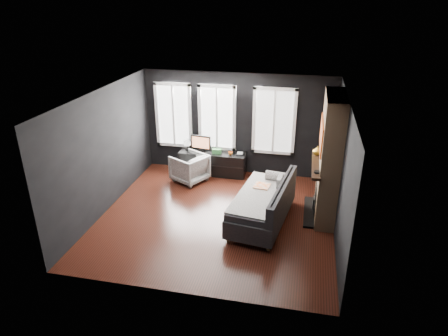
% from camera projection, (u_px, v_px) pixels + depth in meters
% --- Properties ---
extents(floor, '(5.00, 5.00, 0.00)m').
position_uv_depth(floor, '(217.00, 217.00, 8.79)').
color(floor, black).
rests_on(floor, ground).
extents(ceiling, '(5.00, 5.00, 0.00)m').
position_uv_depth(ceiling, '(216.00, 96.00, 7.70)').
color(ceiling, white).
rests_on(ceiling, ground).
extents(wall_back, '(5.00, 0.02, 2.70)m').
position_uv_depth(wall_back, '(238.00, 124.00, 10.48)').
color(wall_back, black).
rests_on(wall_back, ground).
extents(wall_left, '(0.02, 5.00, 2.70)m').
position_uv_depth(wall_left, '(105.00, 151.00, 8.72)').
color(wall_left, black).
rests_on(wall_left, ground).
extents(wall_right, '(0.02, 5.00, 2.70)m').
position_uv_depth(wall_right, '(341.00, 170.00, 7.77)').
color(wall_right, black).
rests_on(wall_right, ground).
extents(windows, '(4.00, 0.16, 1.76)m').
position_uv_depth(windows, '(221.00, 85.00, 10.12)').
color(windows, white).
rests_on(windows, wall_back).
extents(fireplace, '(0.70, 1.62, 2.70)m').
position_uv_depth(fireplace, '(330.00, 158.00, 8.34)').
color(fireplace, '#93724C').
rests_on(fireplace, floor).
extents(sofa, '(1.41, 2.34, 0.95)m').
position_uv_depth(sofa, '(262.00, 201.00, 8.43)').
color(sofa, '#242326').
rests_on(sofa, floor).
extents(stripe_pillow, '(0.13, 0.41, 0.40)m').
position_uv_depth(stripe_pillow, '(280.00, 184.00, 8.71)').
color(stripe_pillow, gray).
rests_on(stripe_pillow, sofa).
extents(armchair, '(1.02, 1.04, 0.80)m').
position_uv_depth(armchair, '(189.00, 167.00, 10.31)').
color(armchair, white).
rests_on(armchair, floor).
extents(media_console, '(1.79, 0.58, 0.61)m').
position_uv_depth(media_console, '(213.00, 163.00, 10.79)').
color(media_console, black).
rests_on(media_console, floor).
extents(monitor, '(0.58, 0.20, 0.50)m').
position_uv_depth(monitor, '(201.00, 142.00, 10.62)').
color(monitor, black).
rests_on(monitor, media_console).
extents(desk_fan, '(0.24, 0.24, 0.31)m').
position_uv_depth(desk_fan, '(187.00, 144.00, 10.77)').
color(desk_fan, '#9F9F9F').
rests_on(desk_fan, media_console).
extents(mug, '(0.13, 0.12, 0.11)m').
position_uv_depth(mug, '(230.00, 153.00, 10.46)').
color(mug, '#C75F1A').
rests_on(mug, media_console).
extents(book, '(0.15, 0.03, 0.20)m').
position_uv_depth(book, '(237.00, 150.00, 10.54)').
color(book, '#B1A78D').
rests_on(book, media_console).
extents(storage_box, '(0.24, 0.17, 0.13)m').
position_uv_depth(storage_box, '(217.00, 151.00, 10.56)').
color(storage_box, '#347238').
rests_on(storage_box, media_console).
extents(mantel_vase, '(0.26, 0.27, 0.20)m').
position_uv_depth(mantel_vase, '(317.00, 150.00, 8.80)').
color(mantel_vase, yellow).
rests_on(mantel_vase, fireplace).
extents(mantel_clock, '(0.16, 0.16, 0.04)m').
position_uv_depth(mantel_clock, '(317.00, 172.00, 7.94)').
color(mantel_clock, black).
rests_on(mantel_clock, fireplace).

